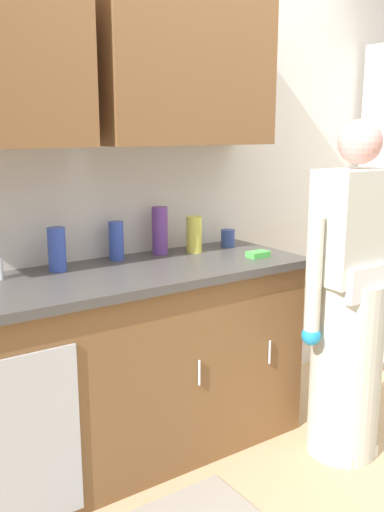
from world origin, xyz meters
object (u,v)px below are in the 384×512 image
Objects in this scene: bottle_soap at (116,241)px; bottle_water_tall at (160,231)px; bottle_dish_liquid at (194,234)px; cup_by_sink at (228,238)px; sponge at (258,254)px; person_at_sink at (349,319)px; bottle_water_short at (57,249)px.

bottle_soap is 0.25m from bottle_water_tall.
bottle_soap is 0.42m from bottle_dish_liquid.
sponge is at bearing -97.11° from cup_by_sink.
person_at_sink is 8.48× the size of bottle_dish_liquid.
bottle_water_short reaches higher than cup_by_sink.
sponge is (-0.04, -0.30, -0.03)m from cup_by_sink.
bottle_water_short is at bearing 147.56° from person_at_sink.
bottle_water_short is 1.84× the size of sponge.
bottle_soap is 1.74× the size of sponge.
bottle_water_short reaches higher than bottle_soap.
person_at_sink is at bearing -60.28° from bottle_dish_liquid.
sponge is (0.37, -0.34, -0.11)m from bottle_water_tall.
bottle_dish_liquid is at bearing -10.37° from bottle_soap.
bottle_water_tall reaches higher than bottle_dish_liquid.
person_at_sink is at bearing -43.75° from bottle_soap.
bottle_water_tall is at bearing 160.15° from bottle_dish_liquid.
sponge is at bearing -54.77° from bottle_dish_liquid.
person_at_sink is 14.73× the size of sponge.
bottle_soap is at bearing 176.69° from bottle_water_tall.
bottle_water_tall is at bearing 137.16° from sponge.
bottle_dish_liquid is 0.24m from cup_by_sink.
bottle_dish_liquid is 2.00× the size of cup_by_sink.
bottle_water_tall is (-0.58, 0.77, 0.37)m from person_at_sink.
bottle_dish_liquid is (0.17, -0.06, -0.03)m from bottle_water_tall.
cup_by_sink is (0.65, -0.06, -0.05)m from bottle_soap.
cup_by_sink is 0.30m from sponge.
bottle_water_short is (-0.33, -0.06, 0.01)m from bottle_soap.
bottle_water_tall reaches higher than sponge.
person_at_sink is 0.89m from bottle_dish_liquid.
person_at_sink is 1.04m from bottle_water_tall.
sponge is (0.62, -0.36, -0.08)m from bottle_soap.
person_at_sink is 1.41m from bottle_water_short.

